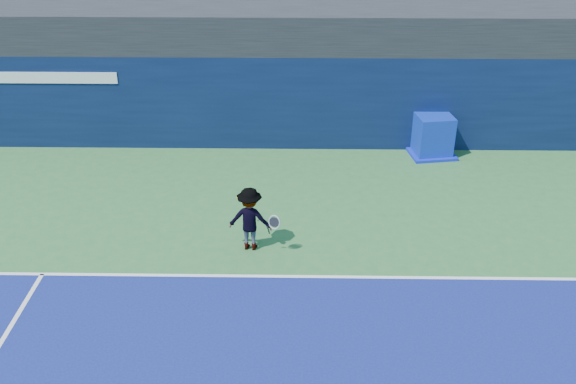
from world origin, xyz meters
name	(u,v)px	position (x,y,z in m)	size (l,w,h in m)	color
ground	(253,372)	(0.00, 0.00, 0.00)	(80.00, 80.00, 0.00)	#2F6933
baseline	(261,276)	(0.00, 3.00, 0.01)	(24.00, 0.10, 0.01)	white
stadium_band	(273,26)	(0.00, 11.50, 3.60)	(36.00, 3.00, 1.20)	black
back_wall_assembly	(273,99)	(0.00, 10.50, 1.50)	(36.00, 1.03, 3.00)	#0A1638
equipment_cart	(432,136)	(5.03, 9.72, 0.60)	(1.56, 1.56, 1.31)	#0B25A6
tennis_player	(250,219)	(-0.31, 4.20, 0.80)	(1.29, 0.74, 1.61)	silver
tennis_ball	(238,197)	(-0.68, 5.13, 0.87)	(0.06, 0.06, 0.06)	#EBF71B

